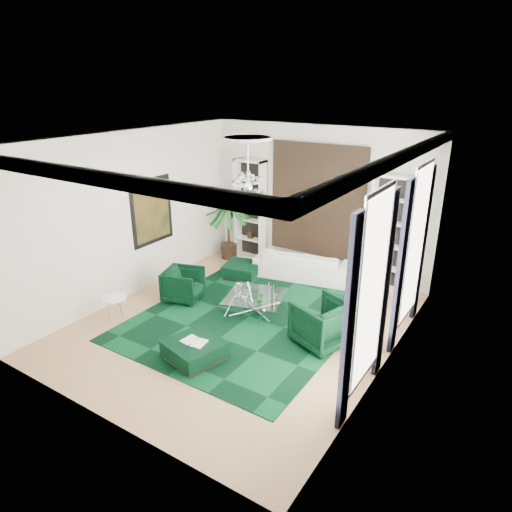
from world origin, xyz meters
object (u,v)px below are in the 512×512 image
Objects in this scene: sofa at (304,264)px; palm at (228,216)px; coffee_table at (255,304)px; side_table at (115,309)px; ottoman_side at (242,270)px; armchair_right at (322,323)px; armchair_left at (183,285)px; ottoman_front at (195,351)px.

sofa is 0.99× the size of palm.
coffee_table is 2.33× the size of side_table.
coffee_table is at bearing -44.41° from palm.
coffee_table is at bearing 38.21° from side_table.
coffee_table is 0.48× the size of palm.
sofa is 1.60m from ottoman_side.
armchair_right is (1.75, -2.65, 0.09)m from sofa.
armchair_left is 0.99× the size of ottoman_side.
armchair_right is 0.39× the size of palm.
ottoman_side is 0.91× the size of ottoman_front.
sofa is at bearing -51.46° from armchair_left.
armchair_right is 5.08m from palm.
palm reaches higher than armchair_left.
side_table is 0.21× the size of palm.
side_table is (-2.35, -1.85, 0.04)m from coffee_table.
armchair_left is at bearing -75.72° from palm.
coffee_table is (0.00, -2.30, -0.15)m from sofa.
sofa is 2.95× the size of ottoman_side.
armchair_left is at bearing -168.69° from coffee_table.
armchair_right is at bearing 45.83° from ottoman_front.
palm is at bearing -3.74° from armchair_left.
coffee_table reaches higher than ottoman_side.
armchair_left is at bearing 135.81° from ottoman_front.
ottoman_side is (-1.35, -0.85, -0.18)m from sofa.
armchair_left is 0.84× the size of armchair_right.
side_table is (-2.35, -4.15, -0.11)m from sofa.
armchair_right is 1.80m from coffee_table.
palm is (-2.45, 0.10, 0.89)m from sofa.
armchair_left is 2.97m from palm.
ottoman_front is at bearing 79.46° from sofa.
sofa is 2.51× the size of armchair_right.
coffee_table is 1.45× the size of ottoman_side.
ottoman_front is (0.05, -4.40, -0.18)m from sofa.
coffee_table is at bearing -96.71° from armchair_left.
ottoman_front is (1.80, -1.75, -0.19)m from armchair_left.
palm reaches higher than side_table.
sofa is at bearing 60.48° from side_table.
ottoman_side reaches higher than ottoman_front.
armchair_right reaches higher than ottoman_front.
side_table is at bearing 49.29° from sofa.
sofa is at bearing -2.34° from palm.
ottoman_front is at bearing -22.91° from armchair_right.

